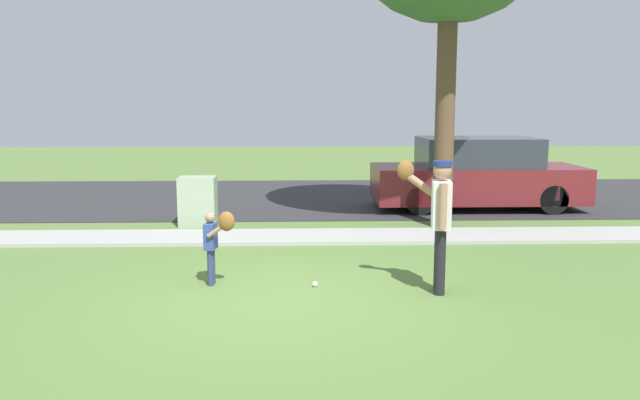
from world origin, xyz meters
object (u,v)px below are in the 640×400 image
person_adult (438,211)px  person_child (215,237)px  utility_cabinet (198,201)px  baseball (315,284)px  parked_suv_maroon (477,175)px

person_adult → person_child: size_ratio=1.65×
person_child → utility_cabinet: person_child is taller
baseball → parked_suv_maroon: 7.27m
baseball → parked_suv_maroon: (3.86, 6.12, 0.75)m
person_adult → baseball: (-1.56, 0.29, -1.03)m
person_child → parked_suv_maroon: size_ratio=0.22×
person_child → utility_cabinet: size_ratio=1.06×
utility_cabinet → person_child: bearing=-77.9°
utility_cabinet → baseball: bearing=-62.6°
baseball → person_child: bearing=175.8°
person_adult → utility_cabinet: bearing=-41.8°
baseball → parked_suv_maroon: parked_suv_maroon is taller
person_child → baseball: person_child is taller
baseball → parked_suv_maroon: size_ratio=0.02×
parked_suv_maroon → baseball: bearing=57.8°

